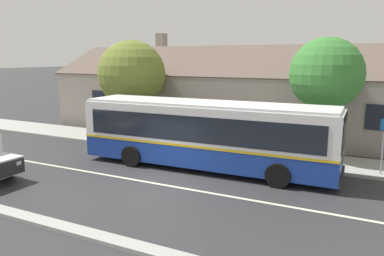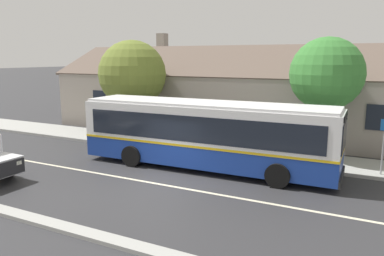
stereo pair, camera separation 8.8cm
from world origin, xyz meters
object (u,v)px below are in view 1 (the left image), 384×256
Objects in this scene: transit_bus at (206,133)px; bench_down_street at (205,142)px; bike_rack at (97,128)px; bench_by_building at (141,134)px; street_tree_secondary at (133,77)px; bus_stop_sign at (384,140)px; street_tree_primary at (325,76)px.

bench_down_street is (-1.26, 2.69, -1.10)m from transit_bus.
transit_bus is 10.26× the size of bike_rack.
bike_rack is at bearing 178.47° from bench_by_building.
street_tree_secondary is 14.39m from bus_stop_sign.
bench_by_building is (-5.49, 2.75, -1.09)m from transit_bus.
bench_by_building and bench_down_street have the same top height.
bus_stop_sign is 16.21m from bike_rack.
transit_bus is 6.24m from bench_by_building.
bus_stop_sign is at bearing -2.65° from bike_rack.
transit_bus is 4.96× the size of bus_stop_sign.
bus_stop_sign is 2.07× the size of bike_rack.
bench_by_building reaches higher than bike_rack.
bench_down_street is at bearing -167.65° from street_tree_primary.
bench_by_building is 3.75m from street_tree_secondary.
bench_by_building is 0.76× the size of bus_stop_sign.
bench_by_building is 3.38m from bike_rack.
bus_stop_sign reaches higher than bench_by_building.
transit_bus reaches higher than bike_rack.
transit_bus is 1.94× the size of street_tree_secondary.
bus_stop_sign is (7.29, 2.09, -0.02)m from transit_bus.
bench_by_building is at bearing -1.53° from bike_rack.
bench_down_street is 6.94m from street_tree_primary.
bike_rack is at bearing 178.91° from bench_down_street.
bench_down_street is at bearing -0.74° from bench_by_building.
bus_stop_sign is (12.79, -0.66, 1.06)m from bench_by_building.
bench_down_street is 6.58m from street_tree_secondary.
transit_bus is at bearing -26.59° from bench_by_building.
bench_by_building is 4.24m from bench_down_street.
bus_stop_sign is (14.09, -1.87, -2.24)m from street_tree_secondary.
bus_stop_sign reaches higher than bike_rack.
street_tree_primary is (5.79, 1.27, 3.60)m from bench_down_street.
bench_down_street is at bearing 175.96° from bus_stop_sign.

